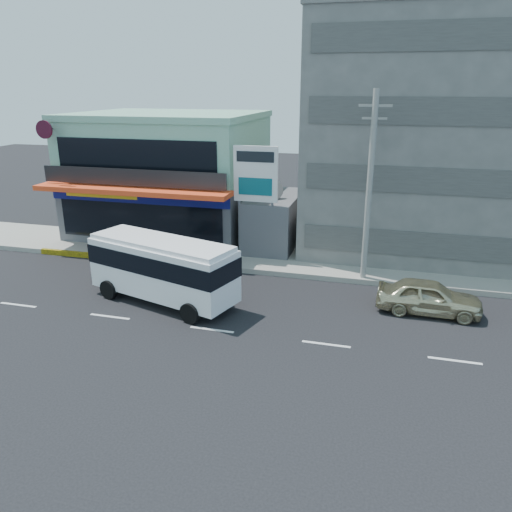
{
  "coord_description": "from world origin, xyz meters",
  "views": [
    {
      "loc": [
        6.96,
        -18.41,
        10.11
      ],
      "look_at": [
        0.94,
        3.92,
        2.2
      ],
      "focal_mm": 35.0,
      "sensor_mm": 36.0,
      "label": 1
    }
  ],
  "objects": [
    {
      "name": "billboard",
      "position": [
        -0.5,
        9.2,
        4.93
      ],
      "size": [
        2.6,
        0.18,
        6.9
      ],
      "color": "gray",
      "rests_on": "ground"
    },
    {
      "name": "motorcycle_rider",
      "position": [
        -4.42,
        4.94,
        0.67
      ],
      "size": [
        1.67,
        1.16,
        2.04
      ],
      "color": "#611E0D",
      "rests_on": "ground"
    },
    {
      "name": "satellite_dish",
      "position": [
        0.0,
        11.0,
        3.58
      ],
      "size": [
        1.5,
        1.5,
        0.15
      ],
      "primitive_type": "cylinder",
      "color": "slate",
      "rests_on": "gap_structure"
    },
    {
      "name": "shop_building",
      "position": [
        -8.0,
        13.95,
        4.0
      ],
      "size": [
        12.4,
        11.7,
        8.0
      ],
      "color": "#4C4C51",
      "rests_on": "ground"
    },
    {
      "name": "sidewalk",
      "position": [
        5.0,
        9.5,
        0.15
      ],
      "size": [
        70.0,
        5.0,
        0.3
      ],
      "primitive_type": "cube",
      "color": "gray",
      "rests_on": "ground"
    },
    {
      "name": "concrete_building",
      "position": [
        10.0,
        15.0,
        7.0
      ],
      "size": [
        16.0,
        12.0,
        14.0
      ],
      "primitive_type": "cube",
      "color": "gray",
      "rests_on": "ground"
    },
    {
      "name": "minibus",
      "position": [
        -3.29,
        2.24,
        1.9
      ],
      "size": [
        7.98,
        4.52,
        3.18
      ],
      "color": "white",
      "rests_on": "ground"
    },
    {
      "name": "gap_structure",
      "position": [
        0.0,
        12.0,
        1.75
      ],
      "size": [
        3.0,
        6.0,
        3.5
      ],
      "primitive_type": "cube",
      "color": "#4C4C51",
      "rests_on": "ground"
    },
    {
      "name": "ground",
      "position": [
        0.0,
        0.0,
        0.0
      ],
      "size": [
        120.0,
        120.0,
        0.0
      ],
      "primitive_type": "plane",
      "color": "black",
      "rests_on": "ground"
    },
    {
      "name": "utility_pole_near",
      "position": [
        6.0,
        7.4,
        5.15
      ],
      "size": [
        1.6,
        0.3,
        10.0
      ],
      "color": "#999993",
      "rests_on": "ground"
    },
    {
      "name": "sedan",
      "position": [
        9.19,
        4.28,
        0.81
      ],
      "size": [
        4.79,
        2.03,
        1.61
      ],
      "primitive_type": "imported",
      "rotation": [
        0.0,
        0.0,
        1.54
      ],
      "color": "beige",
      "rests_on": "ground"
    }
  ]
}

